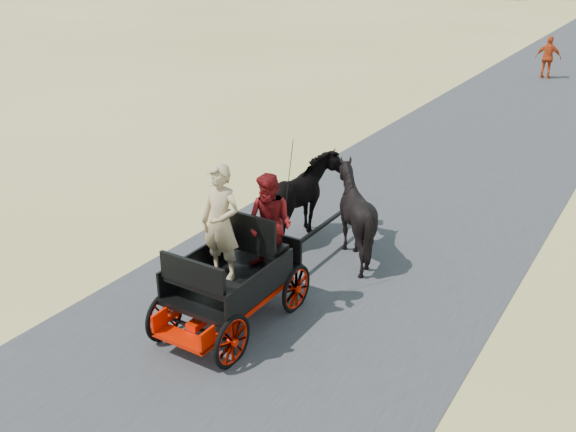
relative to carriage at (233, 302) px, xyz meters
The scene contains 8 objects.
ground 0.72m from the carriage, 37.53° to the left, with size 140.00×140.00×0.00m, color tan.
road 0.71m from the carriage, 37.53° to the left, with size 6.00×140.00×0.01m, color #38383A.
carriage is the anchor object (origin of this frame).
horse_left 3.09m from the carriage, 100.39° to the left, with size 0.91×2.01×1.70m, color black.
horse_right 3.09m from the carriage, 79.61° to the left, with size 1.37×1.54×1.70m, color black.
driver_man 1.28m from the carriage, 165.96° to the left, with size 0.66×0.43×1.80m, color tan.
passenger_woman 1.33m from the carriage, 63.43° to the left, with size 0.77×0.60×1.58m, color #660C0F.
pedestrian 21.71m from the carriage, 89.69° to the left, with size 1.01×0.42×1.73m, color #C43E16.
Camera 1 is at (4.69, -7.10, 5.52)m, focal length 40.00 mm.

